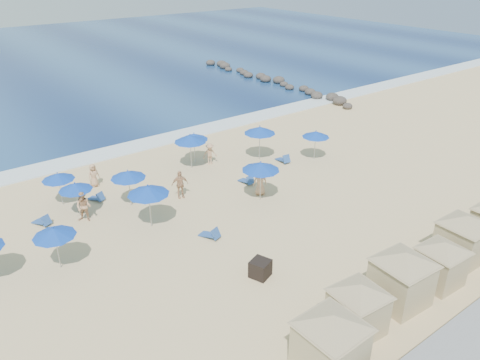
% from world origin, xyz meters
% --- Properties ---
extents(ground, '(160.00, 160.00, 0.00)m').
position_xyz_m(ground, '(0.00, 0.00, 0.00)').
color(ground, beige).
rests_on(ground, ground).
extents(ocean, '(160.00, 80.00, 0.06)m').
position_xyz_m(ocean, '(0.00, 55.00, 0.03)').
color(ocean, navy).
rests_on(ocean, ground).
extents(surf_line, '(160.00, 2.50, 0.08)m').
position_xyz_m(surf_line, '(0.00, 15.50, 0.04)').
color(surf_line, white).
rests_on(surf_line, ground).
extents(rock_jetty, '(2.56, 26.66, 0.96)m').
position_xyz_m(rock_jetty, '(24.01, 24.90, 0.36)').
color(rock_jetty, '#312B29').
rests_on(rock_jetty, ground).
extents(trash_bin, '(1.14, 1.14, 0.89)m').
position_xyz_m(trash_bin, '(-1.22, -3.96, 0.44)').
color(trash_bin, black).
rests_on(trash_bin, ground).
extents(cabana_0, '(4.72, 4.72, 2.96)m').
position_xyz_m(cabana_0, '(-2.82, -10.00, 1.69)').
color(cabana_0, tan).
rests_on(cabana_0, ground).
extents(cabana_1, '(4.20, 4.20, 2.64)m').
position_xyz_m(cabana_1, '(-0.36, -9.23, 1.51)').
color(cabana_1, tan).
rests_on(cabana_1, ground).
extents(cabana_2, '(4.72, 4.72, 2.97)m').
position_xyz_m(cabana_2, '(2.59, -9.22, 1.70)').
color(cabana_2, tan).
rests_on(cabana_2, ground).
extents(cabana_3, '(4.07, 4.07, 2.55)m').
position_xyz_m(cabana_3, '(5.26, -9.52, 1.46)').
color(cabana_3, tan).
rests_on(cabana_3, ground).
extents(cabana_4, '(4.57, 4.57, 2.87)m').
position_xyz_m(cabana_4, '(7.90, -9.09, 1.64)').
color(cabana_4, tan).
rests_on(cabana_4, ground).
extents(umbrella_2, '(2.00, 2.00, 2.27)m').
position_xyz_m(umbrella_2, '(-6.58, 9.22, 1.97)').
color(umbrella_2, '#A5A8AD').
rests_on(umbrella_2, ground).
extents(umbrella_3, '(2.12, 2.12, 2.41)m').
position_xyz_m(umbrella_3, '(-8.85, 2.70, 2.09)').
color(umbrella_3, '#A5A8AD').
rests_on(umbrella_3, ground).
extents(umbrella_4, '(1.98, 1.98, 2.26)m').
position_xyz_m(umbrella_4, '(-6.21, 7.23, 1.96)').
color(umbrella_4, '#A5A8AD').
rests_on(umbrella_4, ground).
extents(umbrella_5, '(2.17, 2.17, 2.47)m').
position_xyz_m(umbrella_5, '(-3.15, 6.54, 2.14)').
color(umbrella_5, '#A5A8AD').
rests_on(umbrella_5, ground).
extents(umbrella_6, '(2.39, 2.39, 2.72)m').
position_xyz_m(umbrella_6, '(-3.32, 3.49, 2.36)').
color(umbrella_6, '#A5A8AD').
rests_on(umbrella_6, ground).
extents(umbrella_7, '(2.35, 2.35, 2.68)m').
position_xyz_m(umbrella_7, '(2.91, 9.12, 2.32)').
color(umbrella_7, '#A5A8AD').
rests_on(umbrella_7, ground).
extents(umbrella_8, '(2.40, 2.40, 2.74)m').
position_xyz_m(umbrella_8, '(3.80, 2.18, 2.37)').
color(umbrella_8, '#A5A8AD').
rests_on(umbrella_8, ground).
extents(umbrella_9, '(2.11, 2.11, 2.41)m').
position_xyz_m(umbrella_9, '(3.67, 9.84, 2.09)').
color(umbrella_9, '#A5A8AD').
rests_on(umbrella_9, ground).
extents(umbrella_10, '(2.40, 2.40, 2.73)m').
position_xyz_m(umbrella_10, '(7.99, 7.40, 2.36)').
color(umbrella_10, '#A5A8AD').
rests_on(umbrella_10, ground).
extents(umbrella_11, '(2.08, 2.08, 2.37)m').
position_xyz_m(umbrella_11, '(11.34, 4.79, 2.06)').
color(umbrella_11, '#A5A8AD').
rests_on(umbrella_11, ground).
extents(beach_chair_1, '(1.00, 1.35, 0.68)m').
position_xyz_m(beach_chair_1, '(-8.31, 7.48, 0.24)').
color(beach_chair_1, '#295199').
rests_on(beach_chair_1, ground).
extents(beach_chair_2, '(0.95, 1.28, 0.64)m').
position_xyz_m(beach_chair_2, '(-4.62, 8.41, 0.22)').
color(beach_chair_2, '#295199').
rests_on(beach_chair_2, ground).
extents(beach_chair_3, '(0.94, 1.35, 0.68)m').
position_xyz_m(beach_chair_3, '(-1.22, 0.35, 0.24)').
color(beach_chair_3, '#295199').
rests_on(beach_chair_3, ground).
extents(beach_chair_4, '(0.63, 1.27, 0.68)m').
position_xyz_m(beach_chair_4, '(4.60, 4.55, 0.24)').
color(beach_chair_4, '#295199').
rests_on(beach_chair_4, ground).
extents(beach_chair_5, '(0.69, 1.34, 0.71)m').
position_xyz_m(beach_chair_5, '(9.06, 5.76, 0.25)').
color(beach_chair_5, '#295199').
rests_on(beach_chair_5, ground).
extents(beachgoer_1, '(1.15, 1.14, 1.88)m').
position_xyz_m(beachgoer_1, '(-6.15, 6.42, 0.94)').
color(beachgoer_1, tan).
rests_on(beachgoer_1, ground).
extents(beachgoer_2, '(1.18, 0.73, 1.88)m').
position_xyz_m(beachgoer_2, '(-0.12, 5.59, 0.94)').
color(beachgoer_2, tan).
rests_on(beachgoer_2, ground).
extents(beachgoer_3, '(1.20, 0.90, 1.65)m').
position_xyz_m(beachgoer_3, '(4.42, 8.90, 0.82)').
color(beachgoer_3, tan).
rests_on(beachgoer_3, ground).
extents(beachgoer_4, '(0.87, 0.63, 1.62)m').
position_xyz_m(beachgoer_4, '(-3.96, 10.53, 0.81)').
color(beachgoer_4, tan).
rests_on(beachgoer_4, ground).
extents(beachgoer_5, '(1.06, 0.94, 1.82)m').
position_xyz_m(beachgoer_5, '(4.30, 2.80, 0.91)').
color(beachgoer_5, tan).
rests_on(beachgoer_5, ground).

